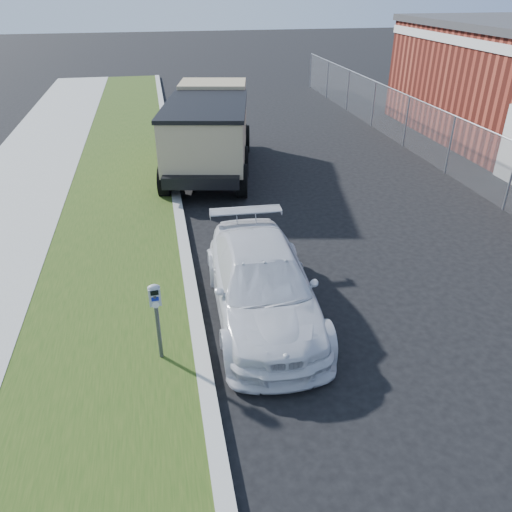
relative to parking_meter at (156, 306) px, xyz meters
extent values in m
plane|color=black|center=(3.23, 0.42, -1.11)|extent=(120.00, 120.00, 0.00)
cube|color=gray|center=(0.63, 2.42, -1.04)|extent=(0.25, 50.00, 0.15)
cube|color=#223D10|center=(-0.97, 2.42, -1.05)|extent=(3.00, 50.00, 0.13)
plane|color=slate|center=(9.23, 7.42, -0.21)|extent=(0.00, 30.00, 30.00)
cylinder|color=gray|center=(9.23, 7.42, 0.69)|extent=(0.04, 30.00, 0.04)
cylinder|color=gray|center=(9.23, 4.42, -0.21)|extent=(0.06, 0.06, 1.80)
cylinder|color=gray|center=(9.23, 7.42, -0.21)|extent=(0.06, 0.06, 1.80)
cylinder|color=gray|center=(9.23, 10.42, -0.21)|extent=(0.06, 0.06, 1.80)
cylinder|color=gray|center=(9.23, 13.42, -0.21)|extent=(0.06, 0.06, 1.80)
cylinder|color=gray|center=(9.23, 16.42, -0.21)|extent=(0.06, 0.06, 1.80)
cylinder|color=gray|center=(9.23, 19.42, -0.21)|extent=(0.06, 0.06, 1.80)
cylinder|color=gray|center=(9.23, 22.42, -0.21)|extent=(0.06, 0.06, 1.80)
cube|color=silver|center=(10.71, 8.42, 2.49)|extent=(0.06, 14.00, 0.30)
cylinder|color=#3F4247|center=(0.00, 0.00, -0.49)|extent=(0.07, 0.07, 0.99)
cube|color=gray|center=(0.00, 0.00, 0.17)|extent=(0.18, 0.13, 0.30)
ellipsoid|color=gray|center=(0.00, 0.00, 0.32)|extent=(0.19, 0.13, 0.11)
cube|color=black|center=(0.00, -0.06, 0.27)|extent=(0.12, 0.02, 0.08)
cube|color=#0D1890|center=(0.00, -0.06, 0.16)|extent=(0.11, 0.01, 0.07)
cylinder|color=silver|center=(0.00, -0.06, 0.05)|extent=(0.11, 0.01, 0.11)
cube|color=#3F4247|center=(0.00, -0.06, 0.19)|extent=(0.04, 0.01, 0.05)
imported|color=silver|center=(1.86, 1.01, -0.47)|extent=(1.95, 4.47, 1.28)
cube|color=black|center=(1.86, 9.06, -0.43)|extent=(3.22, 6.32, 0.33)
cube|color=#998662|center=(2.29, 11.18, 0.35)|extent=(2.51, 2.10, 1.88)
cube|color=black|center=(2.29, 11.18, 0.73)|extent=(2.54, 2.12, 0.57)
cube|color=#998662|center=(1.71, 8.32, 0.35)|extent=(3.00, 4.33, 1.51)
cube|color=black|center=(1.71, 8.32, 1.13)|extent=(3.11, 4.44, 0.11)
cube|color=black|center=(2.46, 12.06, -0.50)|extent=(2.24, 0.59, 0.28)
cylinder|color=black|center=(1.21, 11.30, -0.64)|extent=(0.48, 0.98, 0.94)
cylinder|color=black|center=(3.33, 10.88, -0.64)|extent=(0.48, 0.98, 0.94)
cylinder|color=black|center=(0.70, 8.81, -0.64)|extent=(0.48, 0.98, 0.94)
cylinder|color=black|center=(2.83, 8.38, -0.64)|extent=(0.48, 0.98, 0.94)
cylinder|color=black|center=(0.37, 7.15, -0.64)|extent=(0.48, 0.98, 0.94)
cylinder|color=black|center=(2.49, 6.72, -0.64)|extent=(0.48, 0.98, 0.94)
camera|label=1|loc=(0.26, -6.39, 4.30)|focal=35.00mm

